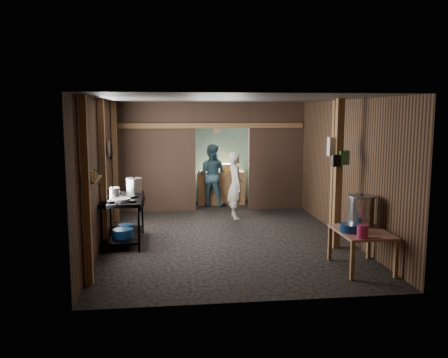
{
  "coord_description": "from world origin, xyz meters",
  "views": [
    {
      "loc": [
        -1.09,
        -9.1,
        2.37
      ],
      "look_at": [
        0.0,
        -0.2,
        1.1
      ],
      "focal_mm": 38.0,
      "sensor_mm": 36.0,
      "label": 1
    }
  ],
  "objects": [
    {
      "name": "partition_right",
      "position": [
        1.57,
        2.2,
        1.3
      ],
      "size": [
        1.35,
        0.1,
        2.6
      ],
      "primitive_type": "cube",
      "color": "#4D3527",
      "rests_on": "floor"
    },
    {
      "name": "wall_front",
      "position": [
        0.0,
        -3.5,
        1.3
      ],
      "size": [
        4.5,
        0.0,
        2.6
      ],
      "primitive_type": "cube",
      "color": "brown",
      "rests_on": "ground"
    },
    {
      "name": "wall_right",
      "position": [
        2.25,
        0.0,
        1.3
      ],
      "size": [
        0.0,
        7.0,
        2.6
      ],
      "primitive_type": "cube",
      "color": "brown",
      "rests_on": "ground"
    },
    {
      "name": "bag_black",
      "position": [
        1.78,
        -1.38,
        1.55
      ],
      "size": [
        0.14,
        0.1,
        0.2
      ],
      "primitive_type": "cube",
      "color": "black",
      "rests_on": "post_free"
    },
    {
      "name": "pan_lid_big",
      "position": [
        -2.21,
        0.4,
        1.65
      ],
      "size": [
        0.03,
        0.34,
        0.34
      ],
      "primitive_type": "cylinder",
      "rotation": [
        0.0,
        1.57,
        0.0
      ],
      "color": "gray",
      "rests_on": "wall_left"
    },
    {
      "name": "cross_beam",
      "position": [
        0.0,
        2.15,
        2.05
      ],
      "size": [
        4.4,
        0.12,
        0.12
      ],
      "primitive_type": "cube",
      "color": "#9C6C43",
      "rests_on": "wall_left"
    },
    {
      "name": "bag_white",
      "position": [
        1.8,
        -1.22,
        1.78
      ],
      "size": [
        0.22,
        0.15,
        0.32
      ],
      "primitive_type": "cube",
      "color": "beige",
      "rests_on": "post_free"
    },
    {
      "name": "bag_green",
      "position": [
        1.92,
        -1.36,
        1.6
      ],
      "size": [
        0.16,
        0.12,
        0.24
      ],
      "primitive_type": "cube",
      "color": "#438445",
      "rests_on": "post_free"
    },
    {
      "name": "stove_pot_large",
      "position": [
        -1.71,
        -0.04,
        0.97
      ],
      "size": [
        0.34,
        0.34,
        0.31
      ],
      "primitive_type": null,
      "rotation": [
        0.0,
        0.0,
        0.13
      ],
      "color": "beige",
      "rests_on": "gas_range"
    },
    {
      "name": "wall_back",
      "position": [
        0.0,
        3.5,
        1.3
      ],
      "size": [
        4.5,
        0.0,
        2.6
      ],
      "primitive_type": "cube",
      "color": "brown",
      "rests_on": "ground"
    },
    {
      "name": "post_left_b",
      "position": [
        -2.18,
        -0.8,
        1.3
      ],
      "size": [
        0.1,
        0.12,
        2.6
      ],
      "primitive_type": "cube",
      "color": "#9C6C43",
      "rests_on": "floor"
    },
    {
      "name": "knife",
      "position": [
        1.77,
        -2.86,
        0.6
      ],
      "size": [
        0.3,
        0.07,
        0.01
      ],
      "primitive_type": "cube",
      "rotation": [
        0.0,
        0.0,
        -0.12
      ],
      "color": "beige",
      "rests_on": "prep_table"
    },
    {
      "name": "blue_tub_back",
      "position": [
        -1.88,
        -0.24,
        0.22
      ],
      "size": [
        0.27,
        0.27,
        0.11
      ],
      "primitive_type": "cylinder",
      "color": "navy",
      "rests_on": "gas_range"
    },
    {
      "name": "turquoise_panel",
      "position": [
        0.0,
        3.44,
        1.25
      ],
      "size": [
        4.4,
        0.06,
        2.5
      ],
      "primitive_type": "cube",
      "color": "#7DC5C1",
      "rests_on": "wall_back"
    },
    {
      "name": "wall_clock",
      "position": [
        0.25,
        3.4,
        1.9
      ],
      "size": [
        0.2,
        0.03,
        0.2
      ],
      "primitive_type": "cylinder",
      "rotation": [
        1.57,
        0.0,
        0.0
      ],
      "color": "beige",
      "rests_on": "wall_back"
    },
    {
      "name": "wash_basin",
      "position": [
        1.64,
        -2.47,
        0.65
      ],
      "size": [
        0.33,
        0.33,
        0.12
      ],
      "primitive_type": "cylinder",
      "rotation": [
        0.0,
        0.0,
        0.03
      ],
      "color": "navy",
      "rests_on": "prep_table"
    },
    {
      "name": "jar_yellow",
      "position": [
        -2.15,
        -2.1,
        1.47
      ],
      "size": [
        0.08,
        0.08,
        0.1
      ],
      "primitive_type": "cylinder",
      "color": "gold",
      "rests_on": "wall_shelf"
    },
    {
      "name": "post_free",
      "position": [
        1.85,
        -1.3,
        1.3
      ],
      "size": [
        0.12,
        0.12,
        2.6
      ],
      "primitive_type": "cube",
      "color": "#9C6C43",
      "rests_on": "floor"
    },
    {
      "name": "back_counter",
      "position": [
        0.3,
        2.95,
        0.42
      ],
      "size": [
        1.2,
        0.5,
        0.85
      ],
      "primitive_type": "cube",
      "color": "#9C6C43",
      "rests_on": "floor"
    },
    {
      "name": "cook",
      "position": [
        0.43,
        1.22,
        0.74
      ],
      "size": [
        0.4,
        0.57,
        1.49
      ],
      "primitive_type": "imported",
      "rotation": [
        0.0,
        0.0,
        1.66
      ],
      "color": "beige",
      "rests_on": "floor"
    },
    {
      "name": "post_right",
      "position": [
        2.18,
        -0.2,
        1.3
      ],
      "size": [
        0.1,
        0.12,
        2.6
      ],
      "primitive_type": "cube",
      "color": "#9C6C43",
      "rests_on": "floor"
    },
    {
      "name": "stock_pot",
      "position": [
        1.95,
        -2.09,
        0.82
      ],
      "size": [
        0.45,
        0.45,
        0.5
      ],
      "primitive_type": null,
      "rotation": [
        0.0,
        0.0,
        0.05
      ],
      "color": "beige",
      "rests_on": "prep_table"
    },
    {
      "name": "gas_range",
      "position": [
        -1.88,
        -0.53,
        0.42
      ],
      "size": [
        0.73,
        1.42,
        0.84
      ],
      "primitive_type": null,
      "color": "black",
      "rests_on": "floor"
    },
    {
      "name": "wall_shelf",
      "position": [
        -2.15,
        -2.1,
        1.4
      ],
      "size": [
        0.14,
        0.8,
        0.03
      ],
      "primitive_type": "cube",
      "color": "#9C6C43",
      "rests_on": "wall_left"
    },
    {
      "name": "yellow_tub",
      "position": [
        0.44,
        2.95,
        0.95
      ],
      "size": [
        0.35,
        0.35,
        0.19
      ],
      "primitive_type": "cylinder",
      "color": "gold",
      "rests_on": "back_counter"
    },
    {
      "name": "blue_tub_front",
      "position": [
        -1.88,
        -0.76,
        0.24
      ],
      "size": [
        0.37,
        0.37,
        0.15
      ],
      "primitive_type": "cylinder",
      "color": "navy",
      "rests_on": "gas_range"
    },
    {
      "name": "partition_left",
      "position": [
        -1.32,
        2.2,
        1.3
      ],
      "size": [
        1.85,
        0.1,
        2.6
      ],
      "primitive_type": "cube",
      "color": "#4D3527",
      "rests_on": "floor"
    },
    {
      "name": "pan_lid_small",
      "position": [
        -2.21,
        0.8,
        1.55
      ],
      "size": [
        0.03,
        0.3,
        0.3
      ],
      "primitive_type": "cylinder",
      "rotation": [
        0.0,
        1.57,
        0.0
      ],
      "color": "black",
      "rests_on": "wall_left"
    },
    {
      "name": "worker_back",
      "position": [
        0.04,
        2.74,
        0.79
      ],
      "size": [
        0.92,
        0.82,
        1.57
      ],
      "primitive_type": "imported",
      "rotation": [
        0.0,
        0.0,
        2.8
      ],
      "color": "#3A626E",
      "rests_on": "floor"
    },
    {
      "name": "ceiling",
      "position": [
        0.0,
        0.0,
        2.6
      ],
      "size": [
        4.5,
        7.0,
        0.0
      ],
      "primitive_type": "cube",
      "color": "#48423C",
      "rests_on": "ground"
    },
    {
      "name": "jar_green",
      "position": [
        -2.15,
        -1.88,
        1.47
      ],
      "size": [
        0.06,
        0.06,
        0.1
      ],
      "primitive_type": "cylinder",
      "color": "#438445",
      "rests_on": "wall_shelf"
    },
    {
      "name": "post_left_c",
      "position": [
        -2.18,
        1.2,
        1.3
      ],
      "size": [
        0.1,
        0.12,
        2.6
      ],
      "primitive_type": "cube",
      "color": "#9C6C43",
      "rests_on": "floor"
    },
    {
      "name": "wall_left",
      "position": [
        -2.25,
        0.0,
        1.3
      ],
      "size": [
        0.0,
        7.0,
        2.6
      ],
      "primitive_type": "cube",
      "color": "brown",
      "rests_on": "ground"
    },
    {
      "name": "post_left_a",
      "position": [
        -2.18,
        -2.6,
        1.3
      ],
      "size": [
        0.1,
        0.12,
        2.6
      ],
      "primitive_type": "cube",
      "color": "#9C6C43",
      "rests_on": "floor"
    },
    {
      "name": "pink_bucket",
      "position": [
        1.66,
        -2.83,
        0.69
      ],
      "size": [
        0.21,
        0.21,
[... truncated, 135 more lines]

